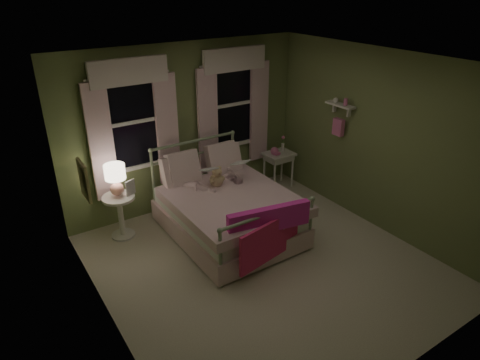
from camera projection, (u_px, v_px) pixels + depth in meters
room_shell at (266, 175)px, 5.10m from camera, size 4.20×4.20×4.20m
bed at (227, 210)px, 6.19m from camera, size 1.58×2.04×1.18m
pink_throw at (270, 228)px, 5.32m from camera, size 1.10×0.34×0.71m
child_left at (194, 168)px, 6.12m from camera, size 0.33×0.28×0.76m
child_right at (227, 164)px, 6.43m from camera, size 0.32×0.26×0.64m
book_left at (203, 174)px, 5.93m from camera, size 0.21×0.13×0.26m
book_right at (236, 168)px, 6.23m from camera, size 0.22×0.16×0.26m
teddy_bear at (217, 178)px, 6.21m from camera, size 0.24×0.20×0.32m
nightstand_left at (120, 211)px, 6.09m from camera, size 0.46×0.46×0.65m
table_lamp at (115, 177)px, 5.86m from camera, size 0.28×0.28×0.46m
book_nightstand at (127, 196)px, 5.98m from camera, size 0.23×0.27×0.02m
nightstand_right at (279, 158)px, 7.50m from camera, size 0.50×0.40×0.64m
pink_toy at (275, 151)px, 7.38m from camera, size 0.14×0.18×0.14m
bud_vase at (283, 143)px, 7.50m from camera, size 0.06×0.06×0.28m
window_left at (133, 118)px, 6.06m from camera, size 1.34×0.13×1.96m
window_right at (234, 101)px, 6.91m from camera, size 1.34×0.13×1.96m
wall_shelf at (339, 116)px, 6.48m from camera, size 0.15×0.50×0.60m
framed_picture at (84, 181)px, 4.49m from camera, size 0.03×0.32×0.42m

